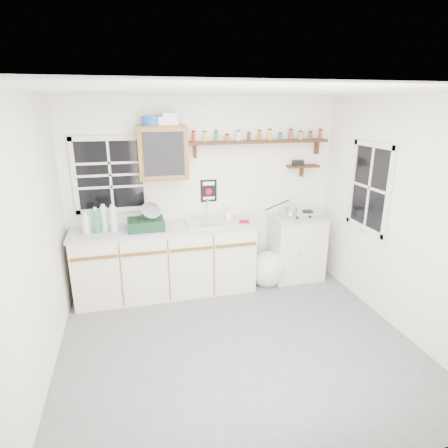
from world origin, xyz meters
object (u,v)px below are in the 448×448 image
object	(u,v)px
hotplate	(299,214)
right_cabinet	(296,247)
spice_shelf	(260,141)
dish_rack	(147,221)
main_cabinet	(166,260)
upper_cabinet	(163,153)

from	to	relation	value
hotplate	right_cabinet	bearing A→B (deg)	118.84
spice_shelf	dish_rack	world-z (taller)	spice_shelf
dish_rack	hotplate	bearing A→B (deg)	2.01
main_cabinet	right_cabinet	world-z (taller)	main_cabinet
right_cabinet	hotplate	size ratio (longest dim) A/B	1.74
upper_cabinet	spice_shelf	size ratio (longest dim) A/B	0.34
dish_rack	right_cabinet	bearing A→B (deg)	2.58
upper_cabinet	spice_shelf	bearing A→B (deg)	3.08
spice_shelf	hotplate	bearing A→B (deg)	-21.53
right_cabinet	spice_shelf	bearing A→B (deg)	160.03
main_cabinet	dish_rack	bearing A→B (deg)	-163.27
main_cabinet	spice_shelf	bearing A→B (deg)	9.17
spice_shelf	dish_rack	bearing A→B (deg)	-169.74
main_cabinet	right_cabinet	xyz separation A→B (m)	(1.83, 0.03, -0.01)
dish_rack	hotplate	distance (m)	2.06
dish_rack	main_cabinet	bearing A→B (deg)	16.79
hotplate	spice_shelf	bearing A→B (deg)	161.05
hotplate	main_cabinet	bearing A→B (deg)	-177.24
spice_shelf	upper_cabinet	bearing A→B (deg)	-176.92
main_cabinet	dish_rack	world-z (taller)	dish_rack
right_cabinet	dish_rack	distance (m)	2.13
right_cabinet	hotplate	bearing A→B (deg)	-63.74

